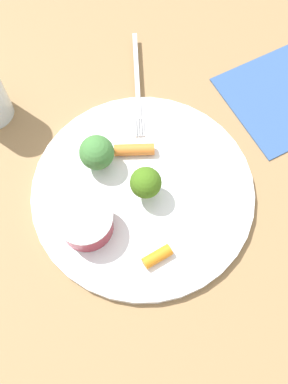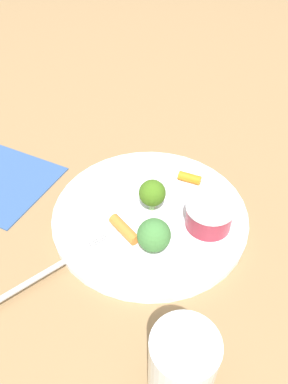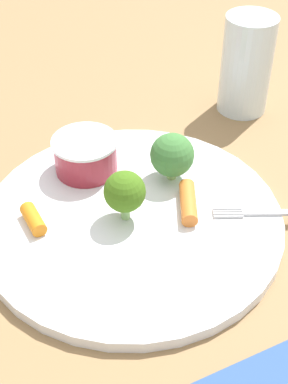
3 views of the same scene
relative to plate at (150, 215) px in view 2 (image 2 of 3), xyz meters
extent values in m
plane|color=olive|center=(0.00, 0.00, -0.01)|extent=(2.40, 2.40, 0.00)
cylinder|color=white|center=(0.00, 0.00, 0.00)|extent=(0.29, 0.29, 0.01)
cylinder|color=maroon|center=(-0.08, -0.01, 0.02)|extent=(0.06, 0.06, 0.03)
cylinder|color=silver|center=(-0.08, -0.01, 0.04)|extent=(0.07, 0.07, 0.00)
cylinder|color=#8AB86D|center=(0.00, -0.01, 0.01)|extent=(0.01, 0.01, 0.02)
sphere|color=#3F6A19|center=(0.00, -0.01, 0.04)|extent=(0.04, 0.04, 0.04)
cylinder|color=#8BB665|center=(-0.03, 0.06, 0.01)|extent=(0.01, 0.01, 0.01)
sphere|color=#3E7638|center=(-0.03, 0.06, 0.03)|extent=(0.04, 0.04, 0.04)
cylinder|color=orange|center=(0.02, 0.05, 0.01)|extent=(0.05, 0.04, 0.02)
cylinder|color=orange|center=(-0.03, -0.09, 0.01)|extent=(0.04, 0.01, 0.01)
cube|color=#B8B8BB|center=(0.08, 0.16, 0.01)|extent=(0.07, 0.14, 0.00)
cube|color=#B8B8BB|center=(0.05, 0.08, 0.01)|extent=(0.01, 0.03, 0.00)
cube|color=#B8B8BB|center=(0.04, 0.08, 0.01)|extent=(0.01, 0.03, 0.00)
cube|color=#B8B8BB|center=(0.04, 0.08, 0.01)|extent=(0.01, 0.03, 0.00)
cube|color=#B8B8BB|center=(0.04, 0.08, 0.01)|extent=(0.01, 0.03, 0.00)
cylinder|color=silver|center=(-0.12, 0.21, 0.05)|extent=(0.06, 0.06, 0.12)
camera|label=1|loc=(-0.11, -0.19, 0.49)|focal=39.22mm
camera|label=2|loc=(-0.15, 0.35, 0.41)|focal=35.42mm
camera|label=3|loc=(0.34, -0.16, 0.36)|focal=51.53mm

